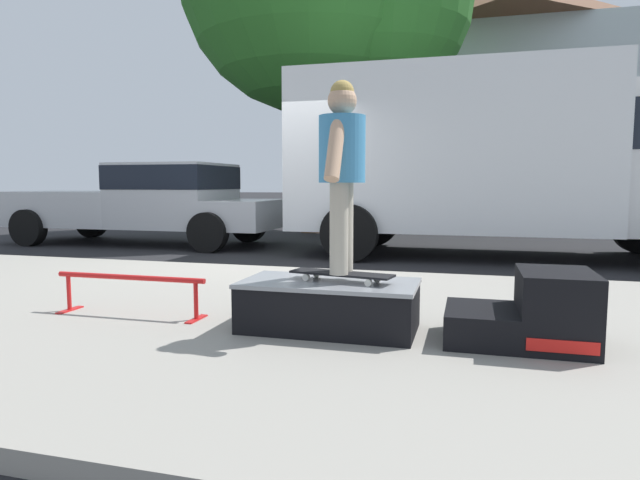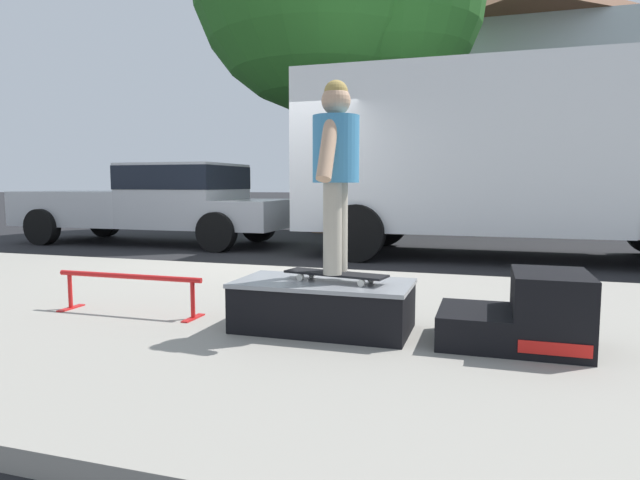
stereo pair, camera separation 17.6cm
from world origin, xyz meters
The scene contains 10 objects.
ground_plane centered at (0.00, 0.00, 0.00)m, with size 140.00×140.00×0.00m, color black.
sidewalk_slab centered at (0.00, -3.00, 0.06)m, with size 50.00×5.00×0.12m, color gray.
skate_box centered at (2.03, -3.36, 0.32)m, with size 1.31×0.68×0.37m.
kicker_ramp centered at (3.45, -3.36, 0.33)m, with size 0.96×0.66×0.51m.
grind_rail centered at (0.32, -3.36, 0.37)m, with size 1.37×0.28×0.34m.
skateboard centered at (2.12, -3.35, 0.54)m, with size 0.80×0.35×0.07m.
skater_kid centered at (2.12, -3.35, 1.37)m, with size 0.34×0.72×1.39m.
box_truck centered at (3.60, 2.20, 1.70)m, with size 6.91×2.63×3.05m.
pickup_truck_silver centered at (-3.18, 2.39, 0.89)m, with size 5.70×2.09×1.61m.
house_behind centered at (3.99, 13.34, 4.24)m, with size 9.54×8.23×8.40m.
Camera 1 is at (3.02, -7.21, 1.21)m, focal length 30.40 mm.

